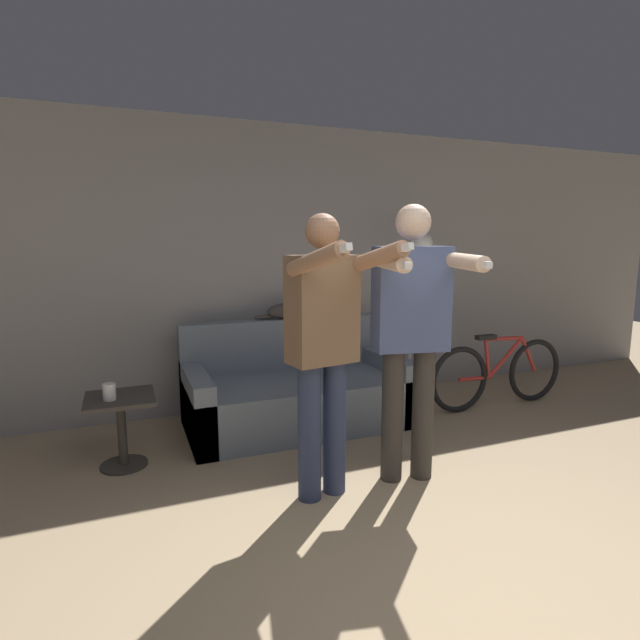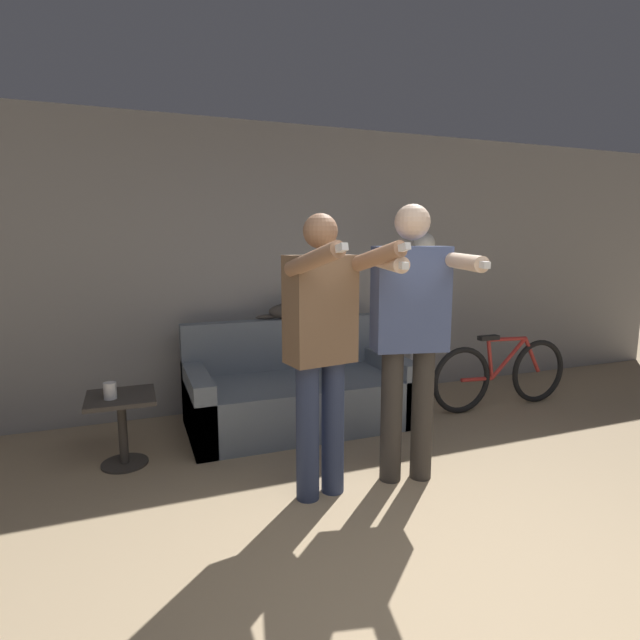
{
  "view_description": "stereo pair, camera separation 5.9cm",
  "coord_description": "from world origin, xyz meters",
  "px_view_note": "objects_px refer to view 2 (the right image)",
  "views": [
    {
      "loc": [
        -1.25,
        -1.31,
        1.56
      ],
      "look_at": [
        0.06,
        1.94,
        1.0
      ],
      "focal_mm": 28.0,
      "sensor_mm": 36.0,
      "label": 1
    },
    {
      "loc": [
        -1.2,
        -1.33,
        1.56
      ],
      "look_at": [
        0.06,
        1.94,
        1.0
      ],
      "focal_mm": 28.0,
      "sensor_mm": 36.0,
      "label": 2
    }
  ],
  "objects_px": {
    "person_left": "(322,339)",
    "floor_lamp": "(415,272)",
    "couch": "(298,393)",
    "cat": "(291,310)",
    "side_table": "(122,415)",
    "bicycle": "(501,374)",
    "person_right": "(410,324)",
    "cup": "(110,391)"
  },
  "relations": [
    {
      "from": "side_table",
      "to": "bicycle",
      "type": "distance_m",
      "value": 3.31
    },
    {
      "from": "couch",
      "to": "person_left",
      "type": "relative_size",
      "value": 1.08
    },
    {
      "from": "cat",
      "to": "bicycle",
      "type": "distance_m",
      "value": 2.06
    },
    {
      "from": "cat",
      "to": "side_table",
      "type": "xyz_separation_m",
      "value": [
        -1.45,
        -0.67,
        -0.57
      ]
    },
    {
      "from": "side_table",
      "to": "bicycle",
      "type": "xyz_separation_m",
      "value": [
        3.31,
        0.04,
        -0.04
      ]
    },
    {
      "from": "couch",
      "to": "person_right",
      "type": "distance_m",
      "value": 1.49
    },
    {
      "from": "person_left",
      "to": "side_table",
      "type": "xyz_separation_m",
      "value": [
        -1.14,
        0.9,
        -0.63
      ]
    },
    {
      "from": "couch",
      "to": "bicycle",
      "type": "bearing_deg",
      "value": -8.46
    },
    {
      "from": "side_table",
      "to": "cup",
      "type": "distance_m",
      "value": 0.21
    },
    {
      "from": "floor_lamp",
      "to": "cup",
      "type": "bearing_deg",
      "value": -170.04
    },
    {
      "from": "cup",
      "to": "person_left",
      "type": "bearing_deg",
      "value": -35.38
    },
    {
      "from": "person_right",
      "to": "cat",
      "type": "bearing_deg",
      "value": 112.88
    },
    {
      "from": "person_left",
      "to": "floor_lamp",
      "type": "height_order",
      "value": "person_left"
    },
    {
      "from": "person_left",
      "to": "person_right",
      "type": "distance_m",
      "value": 0.6
    },
    {
      "from": "cat",
      "to": "floor_lamp",
      "type": "relative_size",
      "value": 0.32
    },
    {
      "from": "side_table",
      "to": "person_right",
      "type": "bearing_deg",
      "value": -27.48
    },
    {
      "from": "bicycle",
      "to": "side_table",
      "type": "bearing_deg",
      "value": -179.29
    },
    {
      "from": "bicycle",
      "to": "couch",
      "type": "bearing_deg",
      "value": 171.54
    },
    {
      "from": "person_right",
      "to": "cat",
      "type": "xyz_separation_m",
      "value": [
        -0.29,
        1.57,
        -0.1
      ]
    },
    {
      "from": "side_table",
      "to": "couch",
      "type": "bearing_deg",
      "value": 13.12
    },
    {
      "from": "cat",
      "to": "couch",
      "type": "bearing_deg",
      "value": -98.68
    },
    {
      "from": "person_left",
      "to": "side_table",
      "type": "bearing_deg",
      "value": 132.06
    },
    {
      "from": "person_left",
      "to": "side_table",
      "type": "distance_m",
      "value": 1.58
    },
    {
      "from": "couch",
      "to": "floor_lamp",
      "type": "distance_m",
      "value": 1.54
    },
    {
      "from": "couch",
      "to": "cat",
      "type": "relative_size",
      "value": 3.5
    },
    {
      "from": "couch",
      "to": "floor_lamp",
      "type": "height_order",
      "value": "floor_lamp"
    },
    {
      "from": "person_right",
      "to": "side_table",
      "type": "relative_size",
      "value": 3.54
    },
    {
      "from": "person_left",
      "to": "side_table",
      "type": "relative_size",
      "value": 3.41
    },
    {
      "from": "floor_lamp",
      "to": "cat",
      "type": "bearing_deg",
      "value": 166.85
    },
    {
      "from": "couch",
      "to": "side_table",
      "type": "xyz_separation_m",
      "value": [
        -1.4,
        -0.33,
        0.09
      ]
    },
    {
      "from": "couch",
      "to": "cup",
      "type": "height_order",
      "value": "couch"
    },
    {
      "from": "couch",
      "to": "side_table",
      "type": "distance_m",
      "value": 1.44
    },
    {
      "from": "person_right",
      "to": "bicycle",
      "type": "bearing_deg",
      "value": 43.51
    },
    {
      "from": "person_left",
      "to": "bicycle",
      "type": "relative_size",
      "value": 1.14
    },
    {
      "from": "person_right",
      "to": "cup",
      "type": "xyz_separation_m",
      "value": [
        -1.8,
        0.85,
        -0.48
      ]
    },
    {
      "from": "cup",
      "to": "bicycle",
      "type": "relative_size",
      "value": 0.08
    },
    {
      "from": "person_left",
      "to": "cup",
      "type": "bearing_deg",
      "value": 135.12
    },
    {
      "from": "floor_lamp",
      "to": "cup",
      "type": "height_order",
      "value": "floor_lamp"
    },
    {
      "from": "person_left",
      "to": "person_right",
      "type": "bearing_deg",
      "value": -9.3
    },
    {
      "from": "person_left",
      "to": "person_right",
      "type": "xyz_separation_m",
      "value": [
        0.6,
        0.0,
        0.05
      ]
    },
    {
      "from": "couch",
      "to": "floor_lamp",
      "type": "bearing_deg",
      "value": 4.13
    },
    {
      "from": "person_left",
      "to": "side_table",
      "type": "height_order",
      "value": "person_left"
    }
  ]
}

